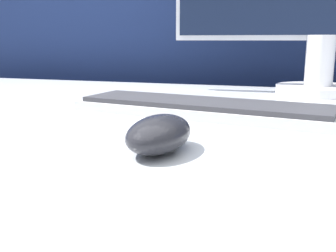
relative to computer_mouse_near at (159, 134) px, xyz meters
name	(u,v)px	position (x,y,z in m)	size (l,w,h in m)	color
partition_panel	(245,133)	(0.01, 0.81, -0.18)	(5.00, 0.03, 1.13)	navy
computer_mouse_near	(159,134)	(0.00, 0.00, 0.00)	(0.07, 0.12, 0.04)	#232328
keyboard	(202,108)	(0.00, 0.23, -0.01)	(0.45, 0.19, 0.02)	silver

